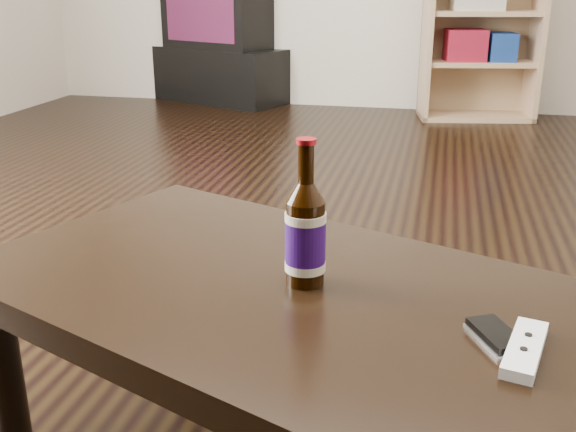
% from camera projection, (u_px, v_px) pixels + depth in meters
% --- Properties ---
extents(floor, '(5.00, 6.00, 0.01)m').
position_uv_depth(floor, '(286.00, 275.00, 2.18)').
color(floor, black).
rests_on(floor, ground).
extents(tv_stand, '(1.12, 0.85, 0.40)m').
position_uv_depth(tv_stand, '(224.00, 74.00, 5.15)').
color(tv_stand, black).
rests_on(tv_stand, floor).
extents(tv, '(0.91, 0.75, 0.59)m').
position_uv_depth(tv, '(222.00, 7.00, 4.98)').
color(tv, black).
rests_on(tv, tv_stand).
extents(bookshelf, '(0.79, 0.46, 1.37)m').
position_uv_depth(bookshelf, '(482.00, 8.00, 4.35)').
color(bookshelf, tan).
rests_on(bookshelf, floor).
extents(coffee_table, '(1.25, 1.00, 0.41)m').
position_uv_depth(coffee_table, '(276.00, 310.00, 1.18)').
color(coffee_table, black).
rests_on(coffee_table, floor).
extents(beer_bottle, '(0.08, 0.08, 0.25)m').
position_uv_depth(beer_bottle, '(305.00, 234.00, 1.13)').
color(beer_bottle, black).
rests_on(beer_bottle, coffee_table).
extents(phone, '(0.09, 0.11, 0.02)m').
position_uv_depth(phone, '(496.00, 336.00, 0.97)').
color(phone, '#B8B8BA').
rests_on(phone, coffee_table).
extents(remote, '(0.08, 0.16, 0.02)m').
position_uv_depth(remote, '(525.00, 349.00, 0.94)').
color(remote, white).
rests_on(remote, coffee_table).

